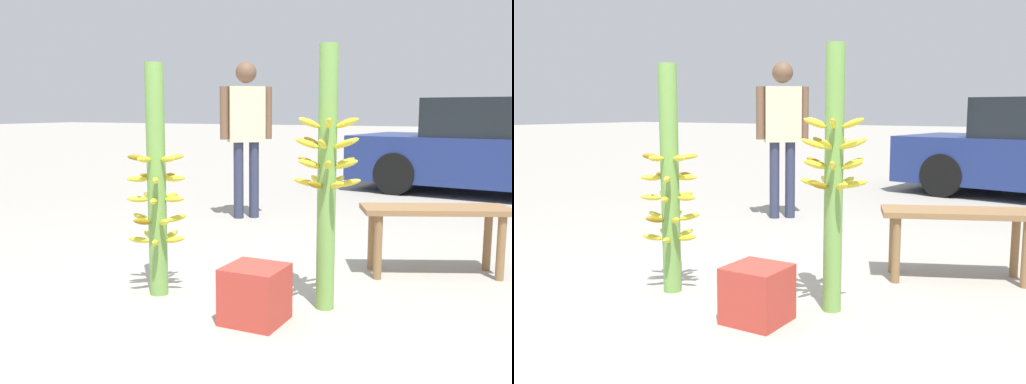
% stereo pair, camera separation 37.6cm
% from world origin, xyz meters
% --- Properties ---
extents(ground_plane, '(80.00, 80.00, 0.00)m').
position_xyz_m(ground_plane, '(0.00, 0.00, 0.00)').
color(ground_plane, '#9E998E').
extents(banana_stalk_left, '(0.39, 0.39, 1.51)m').
position_xyz_m(banana_stalk_left, '(-0.48, 0.12, 0.73)').
color(banana_stalk_left, '#6B9E47').
rests_on(banana_stalk_left, ground_plane).
extents(banana_stalk_center, '(0.41, 0.41, 1.59)m').
position_xyz_m(banana_stalk_center, '(0.59, 0.34, 0.83)').
color(banana_stalk_center, '#6B9E47').
rests_on(banana_stalk_center, ground_plane).
extents(vendor_person, '(0.51, 0.45, 1.73)m').
position_xyz_m(vendor_person, '(-1.21, 2.78, 1.05)').
color(vendor_person, '#2D334C').
rests_on(vendor_person, ground_plane).
extents(market_bench, '(1.12, 0.77, 0.51)m').
position_xyz_m(market_bench, '(1.07, 1.39, 0.41)').
color(market_bench, olive).
rests_on(market_bench, ground_plane).
extents(parked_car, '(4.30, 2.27, 1.38)m').
position_xyz_m(parked_car, '(1.31, 5.94, 0.66)').
color(parked_car, navy).
rests_on(parked_car, ground_plane).
extents(produce_crate, '(0.33, 0.33, 0.33)m').
position_xyz_m(produce_crate, '(0.31, -0.05, 0.16)').
color(produce_crate, '#B2382D').
rests_on(produce_crate, ground_plane).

